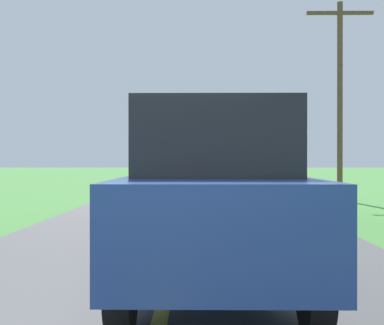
{
  "coord_description": "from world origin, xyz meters",
  "views": [
    {
      "loc": [
        0.32,
        -1.94,
        1.45
      ],
      "look_at": [
        0.17,
        11.25,
        1.4
      ],
      "focal_mm": 44.65,
      "sensor_mm": 36.0,
      "label": 1
    }
  ],
  "objects_px": {
    "banana_truck_far": "(196,161)",
    "utility_pole_roadside": "(340,92)",
    "banana_truck_near": "(198,160)",
    "following_car": "(213,196)"
  },
  "relations": [
    {
      "from": "banana_truck_far",
      "to": "utility_pole_roadside",
      "type": "xyz_separation_m",
      "value": [
        5.31,
        -9.4,
        2.52
      ]
    },
    {
      "from": "banana_truck_far",
      "to": "utility_pole_roadside",
      "type": "bearing_deg",
      "value": -60.55
    },
    {
      "from": "banana_truck_near",
      "to": "utility_pole_roadside",
      "type": "bearing_deg",
      "value": 46.59
    },
    {
      "from": "banana_truck_near",
      "to": "banana_truck_far",
      "type": "bearing_deg",
      "value": 90.36
    },
    {
      "from": "banana_truck_near",
      "to": "following_car",
      "type": "xyz_separation_m",
      "value": [
        0.15,
        -7.05,
        -0.4
      ]
    },
    {
      "from": "banana_truck_near",
      "to": "banana_truck_far",
      "type": "xyz_separation_m",
      "value": [
        -0.09,
        14.91,
        -0.0
      ]
    },
    {
      "from": "banana_truck_far",
      "to": "utility_pole_roadside",
      "type": "distance_m",
      "value": 11.09
    },
    {
      "from": "banana_truck_far",
      "to": "utility_pole_roadside",
      "type": "relative_size",
      "value": 0.8
    },
    {
      "from": "banana_truck_far",
      "to": "banana_truck_near",
      "type": "bearing_deg",
      "value": -89.64
    },
    {
      "from": "following_car",
      "to": "utility_pole_roadside",
      "type": "bearing_deg",
      "value": 68.03
    }
  ]
}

